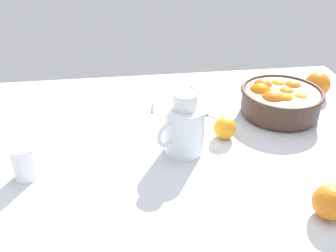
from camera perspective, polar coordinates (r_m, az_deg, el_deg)
ground_plane at (r=108.58cm, az=0.31°, el=-3.32°), size 143.68×98.92×3.00cm
fruit_bowl at (r=125.22cm, az=16.41°, el=3.81°), size 25.63×25.63×9.98cm
juice_pitcher at (r=101.36cm, az=2.41°, el=-0.73°), size 13.68×11.60×18.31cm
juice_glass at (r=99.72cm, az=-20.84°, el=-5.41°), size 5.95×5.95×8.87cm
loose_orange_0 at (r=89.96cm, az=23.25°, el=-10.49°), size 7.64×7.64×7.64cm
loose_orange_1 at (r=142.50cm, az=21.59°, el=5.87°), size 8.63×8.63×8.63cm
loose_orange_2 at (r=109.94cm, az=8.57°, el=-0.30°), size 6.47×6.47×6.47cm
spoon at (r=121.04cm, az=6.99°, el=1.42°), size 12.12×12.29×1.00cm
herb_sprig_0 at (r=125.02cm, az=-2.38°, el=2.58°), size 1.53×8.52×0.97cm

